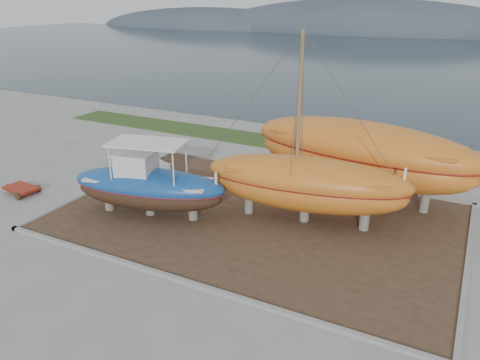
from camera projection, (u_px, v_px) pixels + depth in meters
The scene contains 11 objects.
ground at pixel (214, 257), 18.81m from camera, with size 140.00×140.00×0.00m, color gray.
dirt_patch at pixel (257, 217), 22.10m from camera, with size 18.00×12.00×0.06m, color #422D1E.
curb_frame at pixel (257, 216), 22.08m from camera, with size 18.60×12.60×0.15m, color gray, non-canonical shape.
grass_strip at pixel (330, 150), 31.59m from camera, with size 44.00×3.00×0.08m, color #284219.
sea at pixel (429, 59), 76.62m from camera, with size 260.00×100.00×0.04m, color #1B2D36, non-canonical shape.
mountain_ridge at pixel (455, 35), 122.04m from camera, with size 200.00×36.00×20.00m, color #333D49, non-canonical shape.
blue_caique at pixel (148, 179), 21.68m from camera, with size 7.44×2.33×3.59m, color #174A93, non-canonical shape.
white_dinghy at pixel (146, 168), 26.49m from camera, with size 4.20×1.57×1.26m, color silver, non-canonical shape.
orange_sailboat at pixel (309, 132), 20.14m from camera, with size 9.32×2.75×8.48m, color #C7681E, non-canonical shape.
orange_bare_hull at pixel (360, 161), 23.68m from camera, with size 11.71×3.51×3.84m, color #C7681E, non-canonical shape.
red_trailer at pixel (22, 190), 24.72m from camera, with size 2.65×1.33×0.38m, color maroon, non-canonical shape.
Camera 1 is at (8.41, -14.04, 9.83)m, focal length 35.00 mm.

